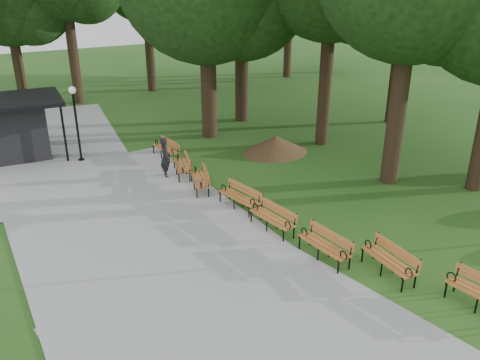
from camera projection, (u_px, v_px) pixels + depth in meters
ground at (292, 242)px, 15.24m from camera, size 100.00×100.00×0.00m
path at (136, 236)px, 15.55m from camera, size 12.00×38.00×0.06m
person at (165, 157)px, 19.98m from camera, size 0.54×0.70×1.71m
kiosk at (6, 128)px, 22.07m from camera, size 4.79×4.30×2.73m
lamp_post at (75, 109)px, 21.12m from camera, size 0.32×0.32×3.41m
dirt_mound at (276, 144)px, 22.97m from camera, size 2.69×2.69×0.83m
bench_1 at (388, 261)px, 13.42m from camera, size 0.88×1.97×0.88m
bench_2 at (324, 246)px, 14.17m from camera, size 0.70×1.92×0.88m
bench_3 at (272, 218)px, 15.80m from camera, size 0.76×1.94×0.88m
bench_4 at (239, 197)px, 17.32m from camera, size 0.86×1.96×0.88m
bench_5 at (200, 180)px, 18.86m from camera, size 1.27×2.00×0.88m
bench_6 at (182, 165)px, 20.28m from camera, size 1.23×2.00×0.88m
bench_7 at (165, 149)px, 22.25m from camera, size 0.69×1.92×0.88m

